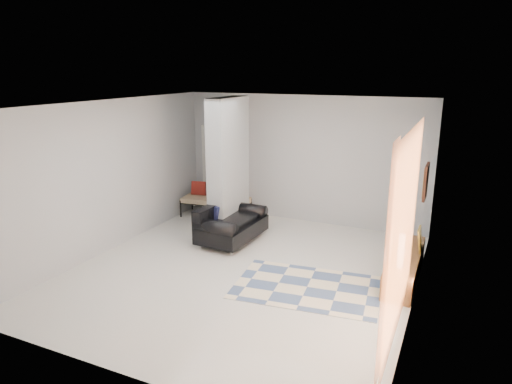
% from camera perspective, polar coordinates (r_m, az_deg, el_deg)
% --- Properties ---
extents(floor, '(6.00, 6.00, 0.00)m').
position_cam_1_polar(floor, '(7.88, -1.65, -9.87)').
color(floor, silver).
rests_on(floor, ground).
extents(ceiling, '(6.00, 6.00, 0.00)m').
position_cam_1_polar(ceiling, '(7.16, -1.82, 10.87)').
color(ceiling, white).
rests_on(ceiling, wall_back).
extents(wall_back, '(6.00, 0.00, 6.00)m').
position_cam_1_polar(wall_back, '(10.11, 5.84, 4.05)').
color(wall_back, '#B2B4B7').
rests_on(wall_back, ground).
extents(wall_front, '(6.00, 0.00, 6.00)m').
position_cam_1_polar(wall_front, '(5.04, -17.17, -8.14)').
color(wall_front, '#B2B4B7').
rests_on(wall_front, ground).
extents(wall_left, '(0.00, 6.00, 6.00)m').
position_cam_1_polar(wall_left, '(8.93, -17.76, 1.92)').
color(wall_left, '#B2B4B7').
rests_on(wall_left, ground).
extents(wall_right, '(0.00, 6.00, 6.00)m').
position_cam_1_polar(wall_right, '(6.70, 19.89, -2.56)').
color(wall_right, '#B2B4B7').
rests_on(wall_right, ground).
extents(partition_column, '(0.35, 1.20, 2.80)m').
position_cam_1_polar(partition_column, '(9.27, -3.45, 3.09)').
color(partition_column, '#9A9FA0').
rests_on(partition_column, floor).
extents(hallway_door, '(0.85, 0.06, 2.04)m').
position_cam_1_polar(hallway_door, '(10.99, -4.71, 2.95)').
color(hallway_door, white).
rests_on(hallway_door, floor).
extents(curtain, '(0.00, 2.55, 2.55)m').
position_cam_1_polar(curtain, '(5.60, 18.03, -5.29)').
color(curtain, orange).
rests_on(curtain, wall_right).
extents(wall_art, '(0.04, 0.45, 0.55)m').
position_cam_1_polar(wall_art, '(7.51, 20.47, 1.21)').
color(wall_art, '#38190F').
rests_on(wall_art, wall_right).
extents(media_console, '(0.45, 2.01, 0.80)m').
position_cam_1_polar(media_console, '(7.97, 18.07, -8.76)').
color(media_console, brown).
rests_on(media_console, floor).
extents(loveseat, '(0.96, 1.57, 0.76)m').
position_cam_1_polar(loveseat, '(9.10, -3.34, -3.96)').
color(loveseat, silver).
rests_on(loveseat, floor).
extents(daybed, '(1.62, 0.84, 0.77)m').
position_cam_1_polar(daybed, '(10.65, -5.12, -0.76)').
color(daybed, black).
rests_on(daybed, floor).
extents(area_rug, '(2.39, 1.73, 0.01)m').
position_cam_1_polar(area_rug, '(7.38, 6.41, -11.74)').
color(area_rug, beige).
rests_on(area_rug, floor).
extents(cylinder_lamp, '(0.10, 0.10, 0.53)m').
position_cam_1_polar(cylinder_lamp, '(7.29, 17.67, -7.06)').
color(cylinder_lamp, beige).
rests_on(cylinder_lamp, media_console).
extents(bronze_figurine, '(0.14, 0.14, 0.26)m').
position_cam_1_polar(bronze_figurine, '(8.28, 18.31, -5.42)').
color(bronze_figurine, '#322116').
rests_on(bronze_figurine, media_console).
extents(vase, '(0.19, 0.19, 0.19)m').
position_cam_1_polar(vase, '(7.78, 17.79, -7.00)').
color(vase, silver).
rests_on(vase, media_console).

